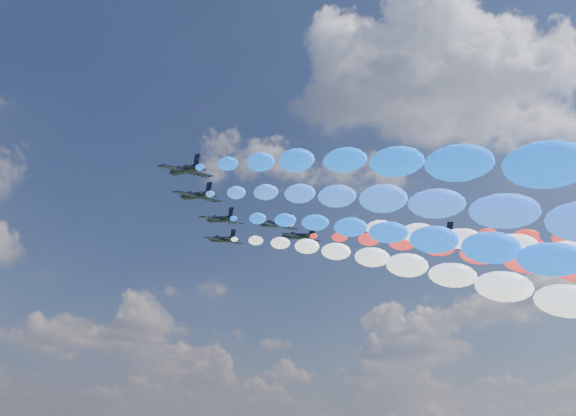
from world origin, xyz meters
TOP-DOWN VIEW (x-y plane):
  - jet_0 at (-28.96, -6.77)m, footprint 9.09×12.24m
  - trail_0 at (-28.96, -65.14)m, footprint 5.67×112.72m
  - jet_1 at (-21.13, 3.13)m, footprint 9.18×12.31m
  - trail_1 at (-21.13, -55.24)m, footprint 5.67×112.72m
  - jet_2 at (-10.10, 12.87)m, footprint 9.15×12.28m
  - trail_2 at (-10.10, -45.50)m, footprint 5.67×112.72m
  - jet_3 at (0.75, 9.14)m, footprint 8.93×12.13m
  - trail_3 at (0.75, -49.23)m, footprint 5.67×112.72m
  - jet_4 at (-1.72, 25.51)m, footprint 8.98×12.17m
  - trail_4 at (-1.72, -32.86)m, footprint 5.67×112.72m
  - jet_5 at (10.06, 13.29)m, footprint 9.50×12.53m
  - trail_5 at (10.06, -45.09)m, footprint 5.67×112.72m
  - jet_6 at (20.20, 3.20)m, footprint 9.50×12.53m
  - jet_7 at (31.28, -6.27)m, footprint 9.40×12.46m

SIDE VIEW (x-z plane):
  - trail_0 at x=-28.96m, z-range 47.28..90.26m
  - trail_1 at x=-21.13m, z-range 47.28..90.26m
  - trail_2 at x=-10.10m, z-range 47.28..90.26m
  - trail_3 at x=0.75m, z-range 47.28..90.26m
  - trail_4 at x=-1.72m, z-range 47.28..90.26m
  - trail_5 at x=10.06m, z-range 47.28..90.26m
  - jet_0 at x=-28.96m, z-range 85.98..90.99m
  - jet_1 at x=-21.13m, z-range 85.98..90.99m
  - jet_2 at x=-10.10m, z-range 85.98..90.99m
  - jet_3 at x=0.75m, z-range 85.98..90.99m
  - jet_4 at x=-1.72m, z-range 85.98..90.99m
  - jet_5 at x=10.06m, z-range 85.98..90.99m
  - jet_6 at x=20.20m, z-range 85.98..90.99m
  - jet_7 at x=31.28m, z-range 85.98..90.99m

